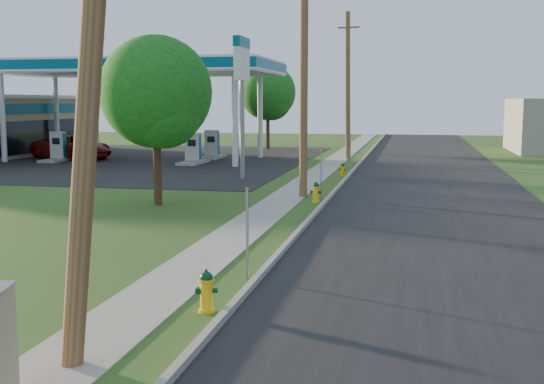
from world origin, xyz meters
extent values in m
plane|color=#2A4517|center=(0.00, 0.00, 0.00)|extent=(140.00, 140.00, 0.00)
cube|color=black|center=(4.50, 10.00, 0.01)|extent=(8.00, 120.00, 0.02)
cube|color=gray|center=(0.50, 10.00, 0.07)|extent=(0.15, 120.00, 0.15)
cube|color=gray|center=(-1.25, 10.00, 0.01)|extent=(1.50, 120.00, 0.03)
cube|color=black|center=(-16.00, 32.00, 0.01)|extent=(26.00, 28.00, 0.02)
cylinder|color=brown|center=(-0.60, -1.00, 4.75)|extent=(1.31, 0.32, 9.48)
cylinder|color=brown|center=(-0.60, 17.00, 4.90)|extent=(0.32, 0.32, 9.80)
cylinder|color=brown|center=(-0.60, 35.00, 4.75)|extent=(0.49, 0.32, 9.50)
cube|color=brown|center=(-0.60, 35.00, 8.50)|extent=(1.40, 0.10, 0.12)
cube|color=gray|center=(0.25, 4.20, 1.00)|extent=(0.05, 0.04, 2.00)
cube|color=gray|center=(0.25, 16.00, 1.00)|extent=(0.05, 0.04, 2.00)
cube|color=gray|center=(0.25, 28.20, 1.00)|extent=(0.05, 0.04, 2.00)
cylinder|color=silver|center=(-21.50, 28.70, 2.75)|extent=(0.36, 0.36, 5.50)
cylinder|color=silver|center=(-21.50, 35.30, 2.75)|extent=(0.36, 0.36, 5.50)
cylinder|color=silver|center=(-6.50, 28.70, 2.75)|extent=(0.36, 0.36, 5.50)
cylinder|color=silver|center=(-6.50, 35.30, 2.75)|extent=(0.36, 0.36, 5.50)
cube|color=silver|center=(-14.00, 32.00, 5.95)|extent=(18.00, 9.00, 0.90)
cube|color=#005070|center=(-14.00, 32.00, 5.95)|extent=(18.15, 9.15, 0.63)
cube|color=silver|center=(-14.00, 32.00, 5.63)|extent=(18.18, 9.18, 0.10)
cube|color=gray|center=(-18.50, 30.00, 0.09)|extent=(1.20, 3.20, 0.18)
cube|color=#9EA0A3|center=(-18.50, 30.00, 1.05)|extent=(0.90, 0.50, 1.70)
cube|color=#005070|center=(-18.50, 30.00, 1.05)|extent=(0.94, 0.40, 1.50)
cube|color=black|center=(-18.50, 29.73, 1.30)|extent=(0.50, 0.02, 0.40)
cube|color=gray|center=(-9.50, 30.00, 0.09)|extent=(1.20, 3.20, 0.18)
cube|color=#9EA0A3|center=(-9.50, 30.00, 1.05)|extent=(0.90, 0.50, 1.70)
cube|color=#005070|center=(-9.50, 30.00, 1.05)|extent=(0.94, 0.40, 1.50)
cube|color=black|center=(-9.50, 29.73, 1.30)|extent=(0.50, 0.02, 0.40)
cube|color=gray|center=(-18.50, 34.00, 0.09)|extent=(1.20, 3.20, 0.18)
cube|color=#9EA0A3|center=(-18.50, 34.00, 1.05)|extent=(0.90, 0.50, 1.70)
cube|color=#005070|center=(-18.50, 34.00, 1.05)|extent=(0.94, 0.40, 1.50)
cube|color=black|center=(-18.50, 33.73, 1.30)|extent=(0.50, 0.02, 0.40)
cube|color=gray|center=(-9.50, 34.00, 0.09)|extent=(1.20, 3.20, 0.18)
cube|color=#9EA0A3|center=(-9.50, 34.00, 1.05)|extent=(0.90, 0.50, 1.70)
cube|color=#005070|center=(-9.50, 34.00, 1.05)|extent=(0.94, 0.40, 1.50)
cube|color=black|center=(-9.50, 33.73, 1.30)|extent=(0.50, 0.02, 0.40)
cube|color=#005070|center=(-21.98, 32.00, 3.30)|extent=(0.06, 22.00, 0.70)
cube|color=black|center=(-21.97, 32.00, 1.40)|extent=(0.06, 16.06, 2.20)
cylinder|color=gray|center=(-4.50, 22.50, 2.50)|extent=(0.24, 0.24, 5.00)
cube|color=silver|center=(-4.50, 22.50, 5.80)|extent=(0.30, 2.00, 2.00)
cube|color=#005070|center=(-4.50, 22.50, 6.60)|extent=(0.34, 2.04, 0.50)
cylinder|color=#321F14|center=(-5.52, 13.86, 1.60)|extent=(0.30, 0.30, 3.19)
sphere|color=#105119|center=(-5.52, 13.86, 4.15)|extent=(4.09, 4.09, 4.09)
sphere|color=#105119|center=(-5.12, 13.56, 3.51)|extent=(2.81, 2.81, 2.81)
cylinder|color=#321F14|center=(-7.77, 43.72, 1.74)|extent=(0.30, 0.30, 3.48)
sphere|color=#105119|center=(-7.77, 43.72, 4.52)|extent=(4.45, 4.45, 4.45)
sphere|color=#105119|center=(-7.37, 43.42, 3.82)|extent=(3.06, 3.06, 3.06)
cylinder|color=yellow|center=(0.07, 1.83, 0.03)|extent=(0.30, 0.30, 0.06)
cylinder|color=yellow|center=(0.07, 1.83, 0.32)|extent=(0.23, 0.23, 0.64)
cylinder|color=yellow|center=(0.07, 1.83, 0.60)|extent=(0.30, 0.30, 0.04)
sphere|color=#08381A|center=(0.07, 1.83, 0.64)|extent=(0.24, 0.24, 0.24)
cylinder|color=#08381A|center=(0.07, 1.83, 0.77)|extent=(0.05, 0.05, 0.06)
cylinder|color=#08381A|center=(0.11, 1.69, 0.40)|extent=(0.15, 0.15, 0.12)
cylinder|color=#08381A|center=(-0.07, 1.79, 0.40)|extent=(0.13, 0.12, 0.10)
cylinder|color=#08381A|center=(0.21, 1.87, 0.40)|extent=(0.13, 0.12, 0.10)
cylinder|color=yellow|center=(0.11, 15.62, 0.03)|extent=(0.30, 0.30, 0.06)
cylinder|color=yellow|center=(0.11, 15.62, 0.32)|extent=(0.24, 0.24, 0.64)
cylinder|color=yellow|center=(0.11, 15.62, 0.60)|extent=(0.30, 0.30, 0.04)
sphere|color=#09311B|center=(0.11, 15.62, 0.64)|extent=(0.25, 0.25, 0.25)
cylinder|color=#09311B|center=(0.11, 15.62, 0.77)|extent=(0.05, 0.05, 0.06)
cylinder|color=#09311B|center=(0.06, 15.48, 0.41)|extent=(0.16, 0.16, 0.12)
cylinder|color=#09311B|center=(-0.03, 15.67, 0.41)|extent=(0.13, 0.13, 0.10)
cylinder|color=#09311B|center=(0.25, 15.56, 0.41)|extent=(0.13, 0.13, 0.10)
cylinder|color=#E2B703|center=(0.17, 24.91, 0.03)|extent=(0.26, 0.26, 0.06)
cylinder|color=#E2B703|center=(0.17, 24.91, 0.28)|extent=(0.20, 0.20, 0.55)
cylinder|color=#E2B703|center=(0.17, 24.91, 0.52)|extent=(0.26, 0.26, 0.04)
sphere|color=#07380F|center=(0.17, 24.91, 0.55)|extent=(0.21, 0.21, 0.21)
cylinder|color=#07380F|center=(0.17, 24.91, 0.67)|extent=(0.05, 0.05, 0.06)
cylinder|color=#07380F|center=(0.13, 24.79, 0.35)|extent=(0.13, 0.14, 0.10)
cylinder|color=#07380F|center=(0.04, 24.95, 0.35)|extent=(0.11, 0.11, 0.08)
cylinder|color=#07380F|center=(0.29, 24.87, 0.35)|extent=(0.11, 0.11, 0.08)
imported|color=maroon|center=(-18.43, 31.64, 0.80)|extent=(6.35, 4.53, 1.61)
camera|label=1|loc=(3.68, -9.68, 3.81)|focal=45.00mm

